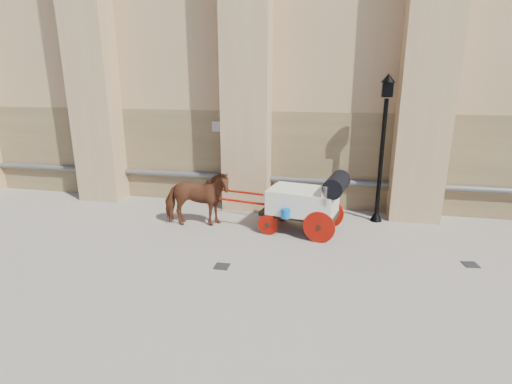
# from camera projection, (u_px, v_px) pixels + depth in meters

# --- Properties ---
(ground) EXTENTS (90.00, 90.00, 0.00)m
(ground) POSITION_uv_depth(u_px,v_px,m) (255.00, 258.00, 9.21)
(ground) COLOR gray
(ground) RESTS_ON ground
(horse) EXTENTS (1.99, 1.16, 1.58)m
(horse) POSITION_uv_depth(u_px,v_px,m) (197.00, 199.00, 10.99)
(horse) COLOR brown
(horse) RESTS_ON ground
(carriage) EXTENTS (3.92, 1.70, 1.66)m
(carriage) POSITION_uv_depth(u_px,v_px,m) (308.00, 200.00, 10.50)
(carriage) COLOR black
(carriage) RESTS_ON ground
(street_lamp) EXTENTS (0.38, 0.38, 4.11)m
(street_lamp) POSITION_uv_depth(u_px,v_px,m) (382.00, 146.00, 10.97)
(street_lamp) COLOR black
(street_lamp) RESTS_ON ground
(drain_grate_near) EXTENTS (0.33, 0.33, 0.01)m
(drain_grate_near) POSITION_uv_depth(u_px,v_px,m) (222.00, 266.00, 8.81)
(drain_grate_near) COLOR black
(drain_grate_near) RESTS_ON ground
(drain_grate_far) EXTENTS (0.37, 0.37, 0.01)m
(drain_grate_far) POSITION_uv_depth(u_px,v_px,m) (471.00, 265.00, 8.89)
(drain_grate_far) COLOR black
(drain_grate_far) RESTS_ON ground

